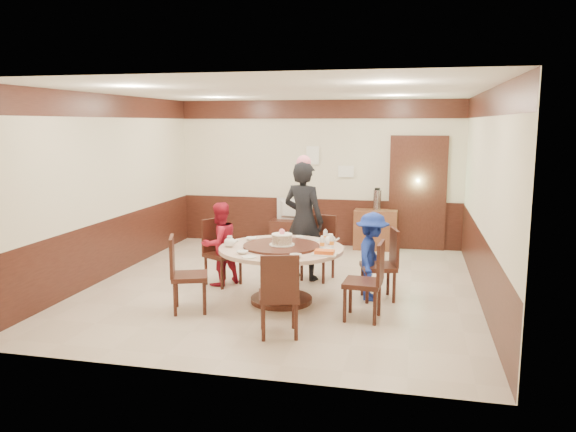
% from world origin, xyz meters
% --- Properties ---
extents(room, '(6.00, 6.04, 2.84)m').
position_xyz_m(room, '(0.01, 0.01, 1.08)').
color(room, beige).
rests_on(room, ground).
extents(banquet_table, '(1.65, 1.65, 0.78)m').
position_xyz_m(banquet_table, '(0.15, -0.71, 0.53)').
color(banquet_table, '#381811').
rests_on(banquet_table, ground).
extents(chair_0, '(0.55, 0.54, 0.97)m').
position_xyz_m(chair_0, '(1.42, -0.30, 0.30)').
color(chair_0, '#381811').
rests_on(chair_0, ground).
extents(chair_1, '(0.54, 0.55, 0.97)m').
position_xyz_m(chair_1, '(0.44, 0.50, 0.30)').
color(chair_1, '#381811').
rests_on(chair_1, ground).
extents(chair_2, '(0.60, 0.60, 0.97)m').
position_xyz_m(chair_2, '(-0.90, -0.09, 0.30)').
color(chair_2, '#381811').
rests_on(chair_2, ground).
extents(chair_3, '(0.57, 0.57, 0.97)m').
position_xyz_m(chair_3, '(-0.92, -1.33, 0.30)').
color(chair_3, '#381811').
rests_on(chair_3, ground).
extents(chair_4, '(0.55, 0.55, 0.97)m').
position_xyz_m(chair_4, '(0.40, -1.89, 0.30)').
color(chair_4, '#381811').
rests_on(chair_4, ground).
extents(chair_5, '(0.48, 0.47, 0.97)m').
position_xyz_m(chair_5, '(1.29, -1.15, 0.30)').
color(chair_5, '#381811').
rests_on(chair_5, ground).
extents(person_standing, '(0.76, 0.62, 1.81)m').
position_xyz_m(person_standing, '(0.21, 0.47, 0.90)').
color(person_standing, black).
rests_on(person_standing, ground).
extents(person_red, '(0.72, 0.76, 1.23)m').
position_xyz_m(person_red, '(-0.92, -0.12, 0.61)').
color(person_red, '#AA162B').
rests_on(person_red, ground).
extents(person_blue, '(0.51, 0.80, 1.19)m').
position_xyz_m(person_blue, '(1.31, -0.34, 0.60)').
color(person_blue, navy).
rests_on(person_blue, ground).
extents(birthday_cake, '(0.33, 0.33, 0.22)m').
position_xyz_m(birthday_cake, '(0.16, -0.72, 0.86)').
color(birthday_cake, white).
rests_on(birthday_cake, banquet_table).
extents(teapot_left, '(0.17, 0.15, 0.13)m').
position_xyz_m(teapot_left, '(-0.52, -0.84, 0.81)').
color(teapot_left, white).
rests_on(teapot_left, banquet_table).
extents(teapot_right, '(0.17, 0.15, 0.13)m').
position_xyz_m(teapot_right, '(0.75, -0.41, 0.81)').
color(teapot_right, white).
rests_on(teapot_right, banquet_table).
extents(bowl_0, '(0.16, 0.16, 0.04)m').
position_xyz_m(bowl_0, '(-0.36, -0.38, 0.77)').
color(bowl_0, white).
rests_on(bowl_0, banquet_table).
extents(bowl_1, '(0.15, 0.15, 0.05)m').
position_xyz_m(bowl_1, '(0.46, -1.27, 0.77)').
color(bowl_1, white).
rests_on(bowl_1, banquet_table).
extents(bowl_2, '(0.15, 0.15, 0.04)m').
position_xyz_m(bowl_2, '(-0.24, -1.19, 0.77)').
color(bowl_2, white).
rests_on(bowl_2, banquet_table).
extents(bowl_3, '(0.15, 0.15, 0.05)m').
position_xyz_m(bowl_3, '(0.79, -0.88, 0.77)').
color(bowl_3, white).
rests_on(bowl_3, banquet_table).
extents(bowl_4, '(0.16, 0.16, 0.04)m').
position_xyz_m(bowl_4, '(-0.58, -0.63, 0.77)').
color(bowl_4, white).
rests_on(bowl_4, banquet_table).
extents(bowl_5, '(0.13, 0.13, 0.04)m').
position_xyz_m(bowl_5, '(0.28, -0.14, 0.77)').
color(bowl_5, white).
rests_on(bowl_5, banquet_table).
extents(saucer_near, '(0.18, 0.18, 0.01)m').
position_xyz_m(saucer_near, '(-0.10, -1.36, 0.76)').
color(saucer_near, white).
rests_on(saucer_near, banquet_table).
extents(saucer_far, '(0.18, 0.18, 0.01)m').
position_xyz_m(saucer_far, '(0.60, -0.21, 0.76)').
color(saucer_far, white).
rests_on(saucer_far, banquet_table).
extents(shrimp_platter, '(0.30, 0.20, 0.06)m').
position_xyz_m(shrimp_platter, '(0.78, -1.04, 0.78)').
color(shrimp_platter, white).
rests_on(shrimp_platter, banquet_table).
extents(bottle_0, '(0.06, 0.06, 0.16)m').
position_xyz_m(bottle_0, '(0.70, -0.73, 0.83)').
color(bottle_0, white).
rests_on(bottle_0, banquet_table).
extents(bottle_1, '(0.06, 0.06, 0.16)m').
position_xyz_m(bottle_1, '(0.81, -0.63, 0.83)').
color(bottle_1, white).
rests_on(bottle_1, banquet_table).
extents(bottle_2, '(0.06, 0.06, 0.16)m').
position_xyz_m(bottle_2, '(0.67, -0.28, 0.83)').
color(bottle_2, white).
rests_on(bottle_2, banquet_table).
extents(tv_stand, '(0.85, 0.45, 0.50)m').
position_xyz_m(tv_stand, '(-0.44, 2.75, 0.25)').
color(tv_stand, '#381811').
rests_on(tv_stand, ground).
extents(television, '(0.73, 0.20, 0.42)m').
position_xyz_m(television, '(-0.44, 2.75, 0.71)').
color(television, gray).
rests_on(television, tv_stand).
extents(side_cabinet, '(0.80, 0.40, 0.75)m').
position_xyz_m(side_cabinet, '(1.15, 2.78, 0.38)').
color(side_cabinet, brown).
rests_on(side_cabinet, ground).
extents(thermos, '(0.15, 0.15, 0.38)m').
position_xyz_m(thermos, '(1.16, 2.78, 0.94)').
color(thermos, silver).
rests_on(thermos, side_cabinet).
extents(notice_left, '(0.25, 0.00, 0.35)m').
position_xyz_m(notice_left, '(-0.10, 2.96, 1.75)').
color(notice_left, white).
rests_on(notice_left, room).
extents(notice_right, '(0.30, 0.00, 0.22)m').
position_xyz_m(notice_right, '(0.55, 2.96, 1.45)').
color(notice_right, white).
rests_on(notice_right, room).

